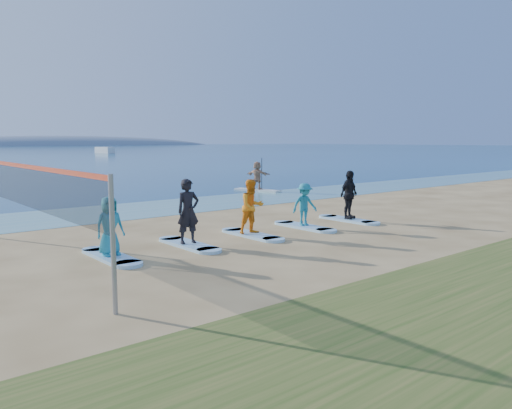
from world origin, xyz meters
TOP-DOWN VIEW (x-y plane):
  - ground at (0.00, 0.00)m, footprint 600.00×600.00m
  - shallow_water at (0.00, 10.50)m, footprint 600.00×600.00m
  - island_ridge at (95.00, 300.00)m, footprint 220.00×56.00m
  - volleyball_net at (-7.13, 2.92)m, footprint 0.14×9.09m
  - paddleboard at (8.63, 13.36)m, footprint 1.55×3.07m
  - paddleboarder at (8.63, 13.36)m, footprint 1.00×1.64m
  - boat_offshore_b at (37.93, 104.98)m, footprint 2.67×6.17m
  - surfboard_0 at (-5.47, 2.50)m, footprint 0.70×2.20m
  - student_0 at (-5.47, 2.50)m, footprint 0.78×0.54m
  - surfboard_1 at (-3.07, 2.50)m, footprint 0.70×2.20m
  - student_1 at (-3.07, 2.50)m, footprint 0.73×0.52m
  - surfboard_2 at (-0.68, 2.50)m, footprint 0.70×2.20m
  - student_2 at (-0.68, 2.50)m, footprint 0.91×0.75m
  - surfboard_3 at (1.71, 2.50)m, footprint 0.70×2.20m
  - student_3 at (1.71, 2.50)m, footprint 1.06×0.75m
  - surfboard_4 at (4.10, 2.50)m, footprint 0.70×2.20m
  - student_4 at (4.10, 2.50)m, footprint 1.14×0.62m

SIDE VIEW (x-z plane):
  - ground at x=0.00m, z-range 0.00..0.00m
  - island_ridge at x=95.00m, z-range -9.00..9.00m
  - boat_offshore_b at x=37.93m, z-range -0.74..0.74m
  - shallow_water at x=0.00m, z-range 0.01..0.01m
  - surfboard_0 at x=-5.47m, z-range 0.00..0.09m
  - surfboard_1 at x=-3.07m, z-range 0.00..0.09m
  - surfboard_2 at x=-0.68m, z-range 0.00..0.09m
  - surfboard_3 at x=1.71m, z-range 0.00..0.09m
  - surfboard_4 at x=4.10m, z-range 0.00..0.09m
  - paddleboard at x=8.63m, z-range 0.00..0.12m
  - student_3 at x=1.71m, z-range 0.09..1.58m
  - student_0 at x=-5.47m, z-range 0.09..1.64m
  - paddleboarder at x=8.63m, z-range 0.12..1.81m
  - student_2 at x=-0.68m, z-range 0.09..1.84m
  - student_4 at x=4.10m, z-range 0.09..1.94m
  - student_1 at x=-3.07m, z-range 0.09..1.97m
  - volleyball_net at x=-7.13m, z-range 0.65..3.15m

